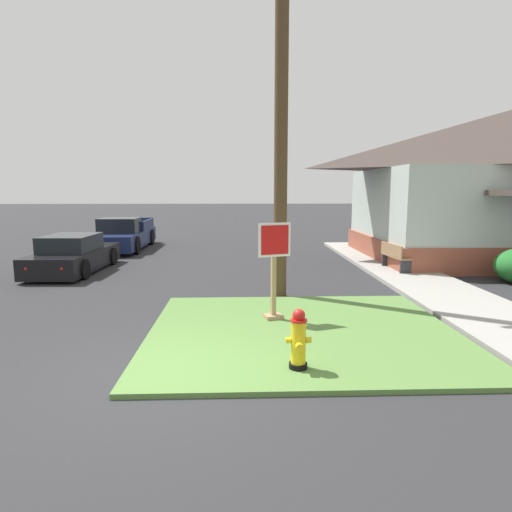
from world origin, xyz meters
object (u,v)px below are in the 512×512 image
at_px(parked_sedan_black, 74,256).
at_px(fire_hydrant, 298,340).
at_px(street_bench, 394,255).
at_px(manhole_cover, 202,301).
at_px(stop_sign, 274,274).
at_px(utility_pole, 281,84).
at_px(pickup_truck_navy, 124,236).

bearing_deg(parked_sedan_black, fire_hydrant, -52.53).
bearing_deg(parked_sedan_black, street_bench, -3.22).
relative_size(manhole_cover, street_bench, 0.45).
relative_size(stop_sign, parked_sedan_black, 0.46).
relative_size(manhole_cover, utility_pole, 0.07).
distance_m(manhole_cover, utility_pole, 5.57).
bearing_deg(fire_hydrant, parked_sedan_black, 127.47).
bearing_deg(street_bench, utility_pole, -143.00).
bearing_deg(manhole_cover, parked_sedan_black, 138.63).
bearing_deg(fire_hydrant, manhole_cover, 112.80).
height_order(fire_hydrant, manhole_cover, fire_hydrant).
distance_m(fire_hydrant, pickup_truck_navy, 15.15).
xyz_separation_m(fire_hydrant, stop_sign, (-0.17, 2.52, 0.51)).
bearing_deg(parked_sedan_black, pickup_truck_navy, 87.68).
distance_m(fire_hydrant, street_bench, 8.82).
bearing_deg(stop_sign, street_bench, 50.10).
height_order(parked_sedan_black, street_bench, parked_sedan_black).
xyz_separation_m(pickup_truck_navy, utility_pole, (6.33, -9.13, 4.59)).
height_order(stop_sign, manhole_cover, stop_sign).
height_order(stop_sign, parked_sedan_black, stop_sign).
bearing_deg(manhole_cover, fire_hydrant, -67.20).
distance_m(stop_sign, street_bench, 6.83).
bearing_deg(manhole_cover, utility_pole, 11.35).
bearing_deg(fire_hydrant, stop_sign, 93.94).
height_order(manhole_cover, utility_pole, utility_pole).
bearing_deg(parked_sedan_black, stop_sign, -43.11).
relative_size(parked_sedan_black, pickup_truck_navy, 0.79).
bearing_deg(pickup_truck_navy, fire_hydrant, -65.92).
bearing_deg(fire_hydrant, street_bench, 61.54).
height_order(pickup_truck_navy, utility_pole, utility_pole).
bearing_deg(street_bench, stop_sign, -129.90).
bearing_deg(utility_pole, manhole_cover, -168.65).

